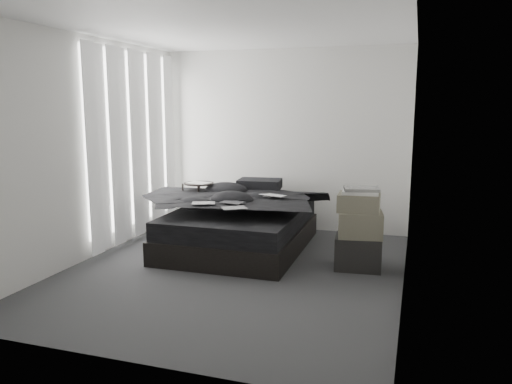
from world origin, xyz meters
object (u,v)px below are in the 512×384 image
(bed, at_px, (240,237))
(laptop, at_px, (270,190))
(side_stand, at_px, (199,210))
(box_lower, at_px, (358,252))

(bed, height_order, laptop, laptop)
(bed, bearing_deg, side_stand, 153.05)
(box_lower, bearing_deg, side_stand, 162.67)
(bed, bearing_deg, box_lower, -13.17)
(laptop, relative_size, side_stand, 0.45)
(bed, relative_size, laptop, 6.24)
(bed, xyz_separation_m, box_lower, (1.53, -0.34, 0.04))
(side_stand, bearing_deg, bed, -26.42)
(laptop, height_order, box_lower, laptop)
(laptop, bearing_deg, box_lower, -1.68)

